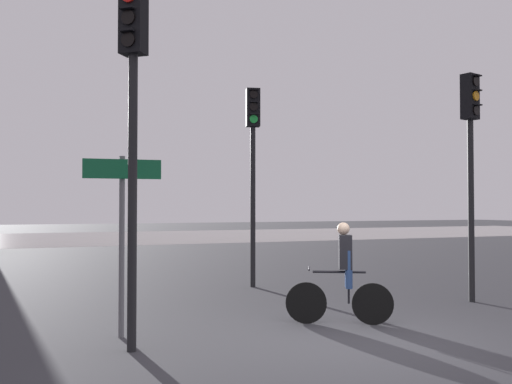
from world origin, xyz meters
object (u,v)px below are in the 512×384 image
at_px(traffic_light_center, 253,149).
at_px(traffic_light_near_right, 471,143).
at_px(direction_sign_post, 122,219).
at_px(cyclist, 343,273).
at_px(traffic_light_near_left, 133,98).

xyz_separation_m(traffic_light_center, traffic_light_near_right, (3.21, -3.59, -0.10)).
distance_m(traffic_light_near_right, direction_sign_post, 7.07).
distance_m(traffic_light_center, cyclist, 5.10).
bearing_deg(traffic_light_center, traffic_light_near_left, 66.80).
relative_size(traffic_light_near_left, cyclist, 2.94).
relative_size(traffic_light_center, direction_sign_post, 1.79).
height_order(direction_sign_post, cyclist, direction_sign_post).
bearing_deg(cyclist, traffic_light_center, 24.76).
relative_size(traffic_light_center, cyclist, 2.88).
relative_size(traffic_light_near_left, traffic_light_near_right, 1.06).
bearing_deg(direction_sign_post, traffic_light_near_left, 96.46).
bearing_deg(direction_sign_post, cyclist, -179.99).
distance_m(traffic_light_near_left, traffic_light_near_right, 7.03).
xyz_separation_m(traffic_light_near_left, traffic_light_center, (3.70, 4.91, -0.07)).
height_order(traffic_light_near_right, cyclist, traffic_light_near_right).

